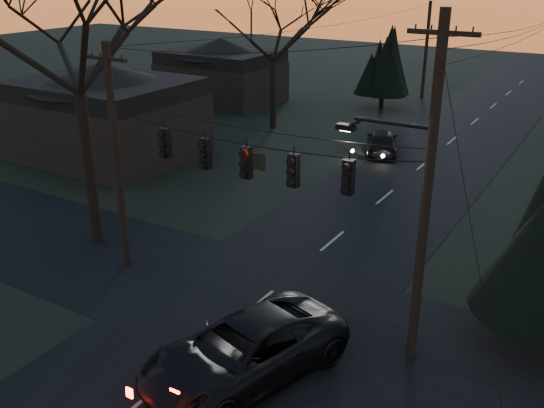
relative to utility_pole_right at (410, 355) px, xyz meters
The scene contains 13 objects.
main_road 11.41m from the utility_pole_right, 118.81° to the left, with size 8.00×120.00×0.02m, color black.
cross_road 5.50m from the utility_pole_right, behind, with size 60.00×7.00×0.02m, color black.
utility_pole_right is the anchor object (origin of this frame).
utility_pole_left 11.50m from the utility_pole_right, behind, with size 1.80×0.30×8.50m, color black, non-canonical shape.
utility_pole_far_l 37.79m from the utility_pole_right, 107.72° to the left, with size 0.30×0.30×8.00m, color black, non-canonical shape.
span_signal_assembly 7.75m from the utility_pole_right, behind, with size 11.50×0.44×1.64m.
bare_tree_left 16.55m from the utility_pole_right, behind, with size 8.74×8.74×12.50m.
bare_tree_dist 27.85m from the utility_pole_right, 129.86° to the left, with size 7.42×7.42×9.32m.
evergreen_dist 33.50m from the utility_pole_right, 113.16° to the left, with size 3.41×3.41×5.81m.
house_left_near 24.78m from the utility_pole_right, 156.04° to the left, with size 10.00×8.00×5.60m.
house_left_far 36.51m from the utility_pole_right, 134.44° to the left, with size 9.00×7.00×5.20m.
suv_near 5.11m from the utility_pole_right, 137.60° to the right, with size 2.87×6.22×1.73m, color black.
sedan_oncoming_a 20.70m from the utility_pole_right, 114.07° to the left, with size 1.80×4.47×1.52m, color black.
Camera 1 is at (9.79, -5.15, 11.02)m, focal length 40.00 mm.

